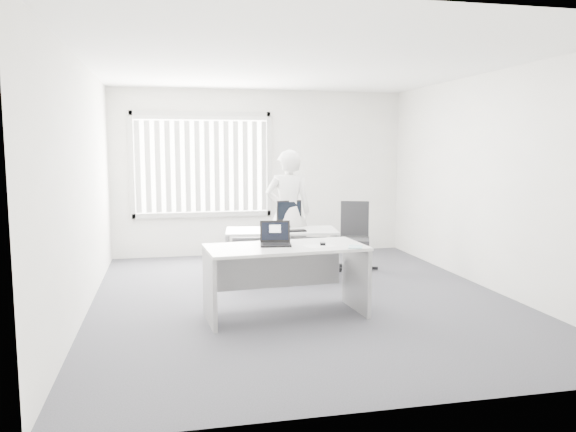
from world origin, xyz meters
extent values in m
plane|color=#57565E|center=(0.00, 0.00, 0.00)|extent=(6.00, 6.00, 0.00)
cube|color=white|center=(0.00, 3.00, 1.40)|extent=(5.00, 0.02, 2.80)
cube|color=white|center=(0.00, -3.00, 1.40)|extent=(5.00, 0.02, 2.80)
cube|color=white|center=(-2.50, 0.00, 1.40)|extent=(0.02, 6.00, 2.80)
cube|color=white|center=(2.50, 0.00, 1.40)|extent=(0.02, 6.00, 2.80)
cube|color=white|center=(0.00, 0.00, 2.80)|extent=(5.00, 6.00, 0.02)
cube|color=#B7B7B3|center=(-1.00, 2.96, 1.55)|extent=(2.32, 0.06, 1.76)
cube|color=silver|center=(-0.35, -0.67, 0.76)|extent=(1.76, 0.93, 0.03)
cube|color=#959598|center=(-1.18, -0.73, 0.37)|extent=(0.10, 0.74, 0.75)
cube|color=#959598|center=(0.48, -0.61, 0.37)|extent=(0.10, 0.74, 0.75)
cube|color=silver|center=(-0.04, 1.04, 0.68)|extent=(1.62, 0.92, 0.03)
cube|color=#959598|center=(-0.78, 1.14, 0.34)|extent=(0.13, 0.66, 0.67)
cube|color=#959598|center=(0.70, 0.94, 0.34)|extent=(0.13, 0.66, 0.67)
cylinder|color=black|center=(1.14, 1.36, 0.04)|extent=(0.75, 0.75, 0.08)
cylinder|color=black|center=(1.14, 1.36, 0.22)|extent=(0.07, 0.07, 0.45)
cube|color=black|center=(1.14, 1.36, 0.45)|extent=(0.57, 0.57, 0.07)
cube|color=black|center=(1.21, 1.55, 0.76)|extent=(0.42, 0.20, 0.53)
imported|color=silver|center=(0.13, 1.38, 0.90)|extent=(0.71, 0.52, 1.81)
cube|color=white|center=(0.01, -0.75, 0.78)|extent=(0.34, 0.27, 0.00)
cube|color=white|center=(0.36, -0.92, 0.78)|extent=(0.21, 0.24, 0.01)
cube|color=black|center=(0.05, 0.84, 0.71)|extent=(0.41, 0.14, 0.02)
camera|label=1|loc=(-1.59, -6.53, 1.85)|focal=35.00mm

